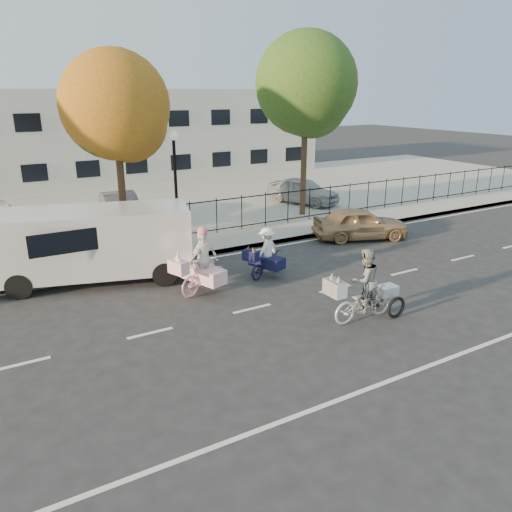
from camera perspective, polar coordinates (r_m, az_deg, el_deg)
ground at (r=14.24m, az=-0.44°, el=-6.05°), size 120.00×120.00×0.00m
road_markings at (r=14.24m, az=-0.44°, el=-6.03°), size 60.00×9.52×0.01m
curb at (r=18.47m, az=-8.24°, el=-0.17°), size 60.00×0.10×0.15m
sidewalk at (r=19.40m, az=-9.42°, el=0.68°), size 60.00×2.20×0.15m
parking_lot at (r=27.65m, az=-16.14°, el=5.50°), size 60.00×15.60×0.15m
iron_fence at (r=20.17m, az=-10.68°, el=3.73°), size 58.00×0.06×1.50m
building at (r=36.94m, az=-20.60°, el=12.74°), size 34.00×10.00×6.00m
lamppost at (r=19.54m, az=-9.26°, el=9.97°), size 0.36×0.36×4.33m
street_sign at (r=19.16m, az=-15.56°, el=4.19°), size 0.85×0.06×1.80m
zebra_trike at (r=13.63m, az=12.25°, el=-4.13°), size 2.31×0.87×1.99m
unicorn_bike at (r=15.14m, az=-6.09°, el=-1.49°), size 2.11×1.53×2.08m
bull_bike at (r=16.47m, az=1.18°, el=-0.13°), size 1.84×1.31×1.67m
white_van at (r=16.69m, az=-18.54°, el=1.44°), size 7.09×3.83×2.35m
gold_sedan at (r=21.15m, az=11.84°, el=3.67°), size 4.19×2.82×1.33m
lot_car_c at (r=23.42m, az=-15.19°, el=5.25°), size 1.87×4.27×1.36m
lot_car_d at (r=26.92m, az=5.39°, el=7.45°), size 2.89×4.30×1.36m
tree_mid at (r=19.94m, az=-15.43°, el=15.72°), size 4.04×4.04×7.41m
tree_east at (r=24.07m, az=5.94°, el=18.47°), size 4.65×4.65×8.53m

